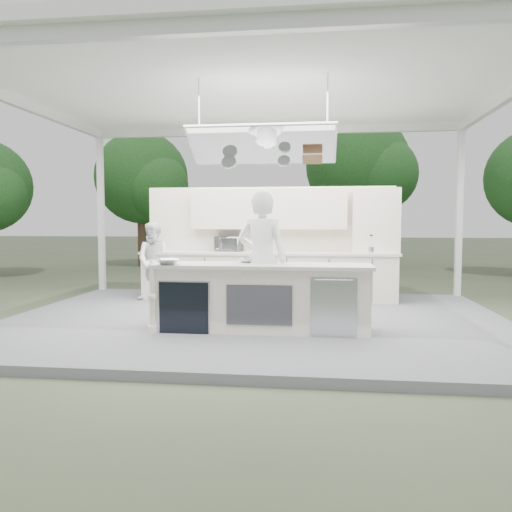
# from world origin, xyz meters

# --- Properties ---
(ground) EXTENTS (90.00, 90.00, 0.00)m
(ground) POSITION_xyz_m (0.00, 0.00, 0.00)
(ground) COLOR #48543A
(ground) RESTS_ON ground
(stage_deck) EXTENTS (8.00, 6.00, 0.12)m
(stage_deck) POSITION_xyz_m (0.00, 0.00, 0.06)
(stage_deck) COLOR slate
(stage_deck) RESTS_ON ground
(tent) EXTENTS (8.20, 6.20, 3.86)m
(tent) POSITION_xyz_m (0.00, -0.01, 3.71)
(tent) COLOR white
(tent) RESTS_ON ground
(demo_island) EXTENTS (3.10, 0.79, 0.95)m
(demo_island) POSITION_xyz_m (0.18, -0.91, 0.60)
(demo_island) COLOR white
(demo_island) RESTS_ON stage_deck
(back_counter) EXTENTS (5.08, 0.72, 0.95)m
(back_counter) POSITION_xyz_m (0.00, 1.90, 0.60)
(back_counter) COLOR white
(back_counter) RESTS_ON stage_deck
(back_wall_unit) EXTENTS (5.05, 0.48, 2.25)m
(back_wall_unit) POSITION_xyz_m (0.44, 2.11, 1.57)
(back_wall_unit) COLOR white
(back_wall_unit) RESTS_ON stage_deck
(tree_cluster) EXTENTS (19.55, 9.40, 5.85)m
(tree_cluster) POSITION_xyz_m (-0.16, 9.77, 3.29)
(tree_cluster) COLOR #4E3527
(tree_cluster) RESTS_ON ground
(head_chef) EXTENTS (0.78, 0.57, 2.00)m
(head_chef) POSITION_xyz_m (0.18, -0.70, 1.12)
(head_chef) COLOR white
(head_chef) RESTS_ON stage_deck
(sous_chef) EXTENTS (0.79, 0.63, 1.55)m
(sous_chef) POSITION_xyz_m (-2.19, 1.55, 0.89)
(sous_chef) COLOR white
(sous_chef) RESTS_ON stage_deck
(toaster_oven) EXTENTS (0.59, 0.44, 0.30)m
(toaster_oven) POSITION_xyz_m (-0.80, 2.08, 1.22)
(toaster_oven) COLOR silver
(toaster_oven) RESTS_ON back_counter
(bowl_large) EXTENTS (0.36, 0.36, 0.08)m
(bowl_large) POSITION_xyz_m (-1.10, -1.15, 1.11)
(bowl_large) COLOR #B3B5BA
(bowl_large) RESTS_ON demo_island
(bowl_small) EXTENTS (0.27, 0.27, 0.08)m
(bowl_small) POSITION_xyz_m (-0.06, -0.67, 1.11)
(bowl_small) COLOR silver
(bowl_small) RESTS_ON demo_island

